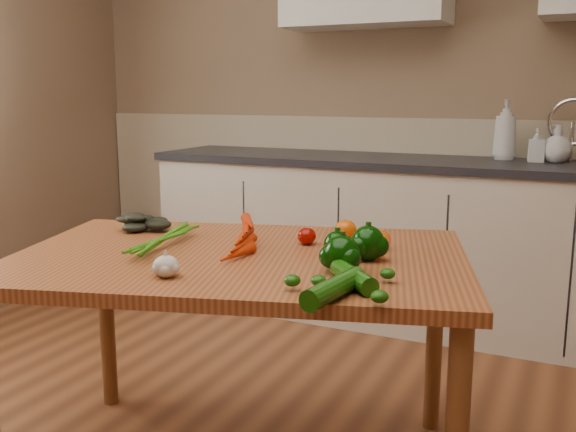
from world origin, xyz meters
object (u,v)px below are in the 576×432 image
(zucchini_b, at_px, (334,288))
(pepper_a, at_px, (337,245))
(tomato_c, at_px, (380,240))
(soap_bottle_b, at_px, (537,145))
(carrot_bunch, at_px, (218,239))
(tomato_a, at_px, (307,236))
(tomato_b, at_px, (346,230))
(leafy_greens, at_px, (145,216))
(garlic_bulb, at_px, (166,266))
(zucchini_a, at_px, (354,277))
(soap_bottle_a, at_px, (505,130))
(soap_bottle_c, at_px, (558,144))
(table, at_px, (240,279))
(pepper_c, at_px, (342,254))
(pepper_b, at_px, (368,243))

(zucchini_b, bearing_deg, pepper_a, 109.82)
(tomato_c, bearing_deg, soap_bottle_b, 77.42)
(pepper_a, distance_m, tomato_c, 0.18)
(carrot_bunch, bearing_deg, tomato_a, 22.42)
(tomato_b, bearing_deg, leafy_greens, -168.53)
(pepper_a, relative_size, zucchini_b, 0.34)
(garlic_bulb, height_order, zucchini_a, garlic_bulb)
(soap_bottle_a, xyz_separation_m, soap_bottle_c, (0.26, -0.03, -0.06))
(tomato_c, height_order, zucchini_a, tomato_c)
(carrot_bunch, distance_m, tomato_a, 0.29)
(table, height_order, garlic_bulb, garlic_bulb)
(leafy_greens, relative_size, tomato_a, 3.23)
(pepper_c, distance_m, zucchini_a, 0.14)
(pepper_b, xyz_separation_m, pepper_c, (-0.02, -0.16, 0.00))
(garlic_bulb, bearing_deg, soap_bottle_c, 67.36)
(pepper_b, bearing_deg, zucchini_b, -83.79)
(soap_bottle_a, height_order, tomato_c, soap_bottle_a)
(soap_bottle_a, relative_size, tomato_b, 4.09)
(pepper_c, bearing_deg, zucchini_a, -56.25)
(soap_bottle_a, height_order, zucchini_a, soap_bottle_a)
(leafy_greens, xyz_separation_m, garlic_bulb, (0.44, -0.48, -0.02))
(pepper_c, bearing_deg, zucchini_b, -74.09)
(garlic_bulb, relative_size, zucchini_b, 0.30)
(zucchini_a, bearing_deg, pepper_c, 123.75)
(soap_bottle_c, height_order, tomato_a, soap_bottle_c)
(carrot_bunch, height_order, zucchini_a, carrot_bunch)
(pepper_b, bearing_deg, table, -166.02)
(table, distance_m, tomato_a, 0.27)
(soap_bottle_c, bearing_deg, pepper_c, 3.78)
(table, bearing_deg, pepper_b, -2.37)
(soap_bottle_c, height_order, zucchini_b, soap_bottle_c)
(pepper_a, distance_m, tomato_b, 0.25)
(table, bearing_deg, zucchini_b, -50.72)
(soap_bottle_a, height_order, tomato_b, soap_bottle_a)
(leafy_greens, bearing_deg, soap_bottle_b, 52.61)
(zucchini_a, bearing_deg, tomato_b, 112.43)
(zucchini_b, bearing_deg, leafy_greens, 153.33)
(pepper_a, relative_size, pepper_b, 0.80)
(garlic_bulb, distance_m, zucchini_a, 0.51)
(table, bearing_deg, soap_bottle_a, 56.39)
(table, distance_m, garlic_bulb, 0.34)
(pepper_b, bearing_deg, pepper_a, -168.43)
(zucchini_a, bearing_deg, tomato_a, 128.23)
(tomato_a, distance_m, zucchini_b, 0.57)
(soap_bottle_b, xyz_separation_m, zucchini_a, (-0.28, -1.93, -0.21))
(garlic_bulb, bearing_deg, table, 80.49)
(tomato_a, bearing_deg, tomato_c, 7.63)
(soap_bottle_c, distance_m, garlic_bulb, 2.27)
(tomato_b, distance_m, tomato_c, 0.17)
(table, height_order, zucchini_a, zucchini_a)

